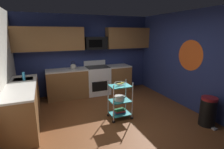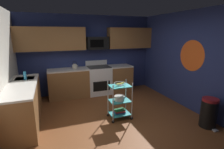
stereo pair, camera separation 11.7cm
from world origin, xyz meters
The scene contains 15 objects.
floor centered at (0.00, 0.00, -0.02)m, with size 4.40×4.80×0.04m, color brown.
wall_back centered at (0.00, 2.43, 1.30)m, with size 4.52×0.06×2.60m, color navy.
wall_right centered at (2.23, 0.00, 1.30)m, with size 0.06×4.80×2.60m, color navy.
wall_flower_decal centered at (2.20, 0.15, 1.45)m, with size 0.81×0.81×0.00m, color #E5591E.
counter_run centered at (-0.81, 1.54, 0.46)m, with size 3.59×2.63×0.92m.
oven_range centered at (0.23, 2.10, 0.48)m, with size 0.76×0.65×1.10m.
upper_cabinets centered at (-0.05, 2.23, 1.85)m, with size 4.40×0.33×0.70m.
microwave centered at (0.23, 2.21, 1.70)m, with size 0.70×0.39×0.40m.
rolling_cart centered at (0.22, 0.23, 0.45)m, with size 0.55×0.38×0.91m.
fruit_bowl centered at (0.22, 0.23, 0.88)m, with size 0.27×0.27×0.07m.
mixing_bowl_large centered at (0.21, 0.23, 0.52)m, with size 0.25×0.25×0.11m.
book_stack centered at (0.22, 0.23, 0.18)m, with size 0.27×0.19×0.10m.
kettle centered at (-0.55, 2.10, 1.00)m, with size 0.21×0.18×0.26m.
dish_soap_bottle centered at (-1.87, 1.21, 1.02)m, with size 0.06×0.06×0.20m, color #2D8CBF.
trash_can centered at (1.90, -0.80, 0.33)m, with size 0.34×0.42×0.66m.
Camera 2 is at (-1.26, -3.26, 2.03)m, focal length 27.20 mm.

